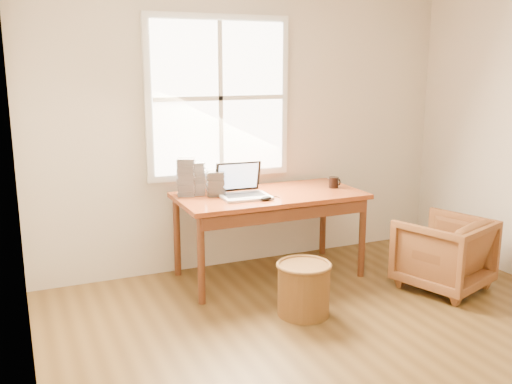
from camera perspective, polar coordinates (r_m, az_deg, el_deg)
room_shell at (r=3.41m, az=12.76°, el=3.52°), size 4.04×4.54×2.64m
desk at (r=4.92m, az=1.36°, el=-0.37°), size 1.60×0.80×0.04m
armchair at (r=5.02m, az=18.24°, el=-5.82°), size 0.83×0.85×0.61m
wicker_stool at (r=4.33m, az=4.78°, el=-9.71°), size 0.48×0.48×0.39m
laptop at (r=4.71m, az=-1.04°, el=1.19°), size 0.43×0.45×0.31m
mouse at (r=4.66m, az=1.02°, el=-0.65°), size 0.12×0.09×0.04m
coffee_mug at (r=5.18m, az=7.78°, el=0.95°), size 0.09×0.09×0.10m
cd_stack_a at (r=4.88m, az=-6.08°, el=1.37°), size 0.16×0.15×0.28m
cd_stack_b at (r=4.82m, az=-4.07°, el=0.86°), size 0.16×0.15×0.21m
cd_stack_c at (r=4.84m, az=-6.96°, el=1.49°), size 0.18×0.17×0.32m
cd_stack_d at (r=4.98m, az=-3.91°, el=1.12°), size 0.16×0.14×0.19m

